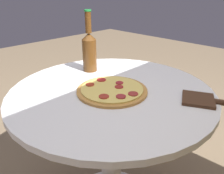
{
  "coord_description": "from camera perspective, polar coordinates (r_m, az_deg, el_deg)",
  "views": [
    {
      "loc": [
        0.59,
        0.59,
        1.12
      ],
      "look_at": [
        0.02,
        0.02,
        0.75
      ],
      "focal_mm": 35.0,
      "sensor_mm": 36.0,
      "label": 1
    }
  ],
  "objects": [
    {
      "name": "pizza",
      "position": [
        0.9,
        0.0,
        -0.71
      ],
      "size": [
        0.29,
        0.29,
        0.02
      ],
      "color": "#B77F3D",
      "rests_on": "table"
    },
    {
      "name": "pizza_paddle",
      "position": [
        0.89,
        23.24,
        -3.2
      ],
      "size": [
        0.16,
        0.23,
        0.02
      ],
      "rotation": [
        0.0,
        0.0,
        2.03
      ],
      "color": "#422819",
      "rests_on": "table"
    },
    {
      "name": "beer_bottle",
      "position": [
        1.1,
        -5.94,
        9.67
      ],
      "size": [
        0.07,
        0.07,
        0.3
      ],
      "color": "#563314",
      "rests_on": "table"
    },
    {
      "name": "table",
      "position": [
        1.03,
        -0.18,
        -10.82
      ],
      "size": [
        0.85,
        0.85,
        0.73
      ],
      "color": "white",
      "rests_on": "ground_plane"
    }
  ]
}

